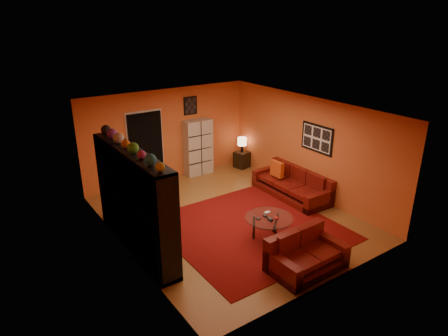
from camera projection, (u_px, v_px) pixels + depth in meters
floor at (228, 217)px, 9.43m from camera, size 6.00×6.00×0.00m
ceiling at (229, 109)px, 8.50m from camera, size 6.00×6.00×0.00m
wall_back at (168, 135)px, 11.27m from camera, size 6.00×0.00×6.00m
wall_front at (332, 219)px, 6.66m from camera, size 6.00×0.00×6.00m
wall_left at (122, 192)px, 7.65m from camera, size 0.00×6.00×6.00m
wall_right at (308, 147)px, 10.28m from camera, size 0.00×6.00×6.00m
rug at (250, 228)px, 8.95m from camera, size 3.60×3.60×0.01m
doorway at (146, 149)px, 10.97m from camera, size 0.95×0.10×2.04m
wall_art_right at (317, 138)px, 9.93m from camera, size 0.03×1.00×0.70m
wall_art_back at (190, 106)px, 11.38m from camera, size 0.42×0.03×0.52m
entertainment_unit at (134, 201)px, 7.86m from camera, size 0.45×3.00×2.10m
tv at (137, 204)px, 7.91m from camera, size 0.91×0.12×0.52m
sofa at (293, 185)px, 10.51m from camera, size 0.94×2.22×0.85m
loveseat at (304, 254)px, 7.49m from camera, size 1.46×0.89×0.85m
throw_pillow at (277, 169)px, 10.64m from camera, size 0.12×0.42×0.42m
coffee_table at (269, 220)px, 8.38m from camera, size 1.01×1.01×0.50m
storage_cabinet at (198, 147)px, 11.75m from camera, size 0.83×0.39×1.65m
bowl_chair at (140, 182)px, 10.66m from camera, size 0.67×0.67×0.55m
side_table at (242, 160)px, 12.44m from camera, size 0.48×0.48×0.50m
table_lamp at (242, 142)px, 12.23m from camera, size 0.28×0.28×0.46m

